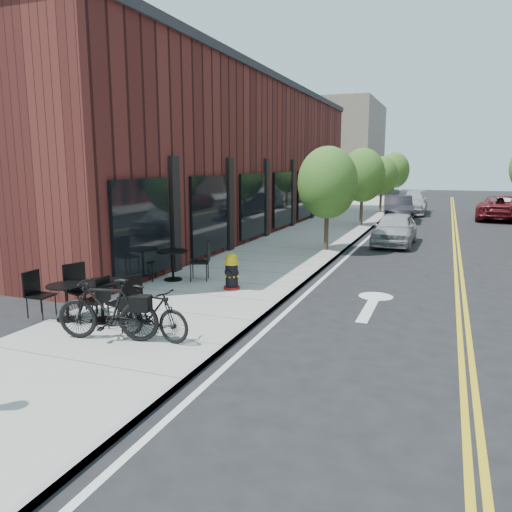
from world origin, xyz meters
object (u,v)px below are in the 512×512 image
at_px(bicycle_right, 151,313).
at_px(bistro_set_c, 173,261).
at_px(bicycle_left, 108,309).
at_px(fire_hydrant, 232,272).
at_px(parked_car_c, 410,202).
at_px(parked_car_b, 398,208).
at_px(parked_car_far, 500,208).
at_px(bistro_set_b, 67,297).
at_px(parked_car_a, 395,229).
at_px(bistro_set_a, 102,295).

xyz_separation_m(bicycle_right, bistro_set_c, (-2.05, 4.29, 0.05)).
bearing_deg(bicycle_left, fire_hydrant, 160.24).
bearing_deg(bicycle_right, bicycle_left, 119.43).
bearing_deg(parked_car_c, bicycle_right, -95.72).
height_order(parked_car_b, parked_car_far, parked_car_far).
distance_m(bistro_set_b, parked_car_a, 14.16).
bearing_deg(bicycle_right, parked_car_far, -10.67).
height_order(bistro_set_a, parked_car_a, parked_car_a).
relative_size(fire_hydrant, bicycle_right, 0.58).
height_order(parked_car_b, parked_car_c, parked_car_c).
distance_m(bistro_set_a, parked_car_c, 27.13).
height_order(bistro_set_a, parked_car_far, parked_car_far).
bearing_deg(fire_hydrant, bicycle_right, -89.72).
xyz_separation_m(bistro_set_a, parked_car_c, (4.11, 26.82, 0.11)).
bearing_deg(bistro_set_b, bicycle_left, -25.43).
xyz_separation_m(fire_hydrant, bistro_set_a, (-1.39, -3.38, 0.09)).
height_order(bistro_set_a, parked_car_b, parked_car_b).
distance_m(bicycle_left, bistro_set_c, 4.78).
bearing_deg(parked_car_c, bicycle_left, -97.10).
height_order(bicycle_right, bistro_set_c, bistro_set_c).
bearing_deg(bicycle_right, bistro_set_c, 31.99).
distance_m(bistro_set_a, parked_car_b, 22.51).
distance_m(bistro_set_b, parked_car_far, 27.07).
relative_size(bistro_set_b, bistro_set_c, 0.88).
relative_size(bicycle_left, bistro_set_c, 0.94).
bearing_deg(bistro_set_c, parked_car_a, 41.40).
bearing_deg(parked_car_a, bistro_set_a, -107.87).
height_order(bicycle_left, bicycle_right, bicycle_left).
relative_size(fire_hydrant, parked_car_far, 0.18).
relative_size(bicycle_right, parked_car_a, 0.42).
bearing_deg(parked_car_b, parked_car_c, 77.93).
bearing_deg(bistro_set_a, bistro_set_c, 116.54).
relative_size(fire_hydrant, parked_car_a, 0.24).
distance_m(bistro_set_a, parked_car_a, 13.72).
distance_m(bicycle_left, parked_car_b, 23.26).
height_order(bistro_set_b, parked_car_c, parked_car_c).
bearing_deg(parked_car_c, fire_hydrant, -96.94).
relative_size(bicycle_left, parked_car_far, 0.36).
xyz_separation_m(bicycle_right, bistro_set_a, (-1.52, 0.58, 0.05)).
distance_m(fire_hydrant, bicycle_left, 4.30).
bearing_deg(bistro_set_b, parked_car_a, 66.99).
height_order(bistro_set_b, parked_car_a, parked_car_a).
xyz_separation_m(bistro_set_a, bistro_set_b, (-0.71, -0.20, -0.06)).
distance_m(parked_car_a, parked_car_far, 12.91).
bearing_deg(parked_car_b, parked_car_a, -93.29).
relative_size(bicycle_right, parked_car_b, 0.37).
xyz_separation_m(fire_hydrant, parked_car_c, (2.72, 23.44, 0.20)).
bearing_deg(parked_car_a, bistro_set_b, -110.31).
bearing_deg(bicycle_right, fire_hydrant, 8.45).
bearing_deg(parked_car_far, parked_car_c, -13.91).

